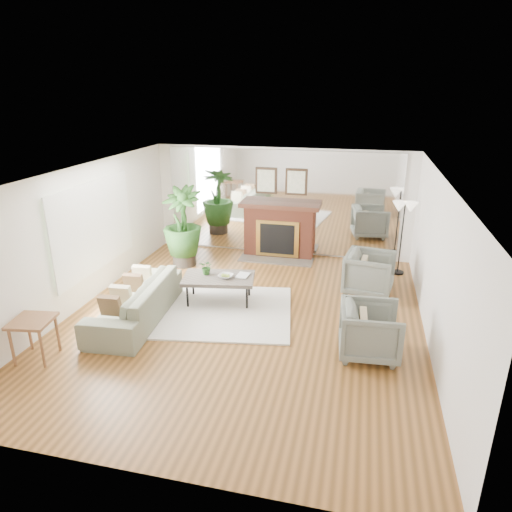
% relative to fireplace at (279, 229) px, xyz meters
% --- Properties ---
extents(ground, '(7.00, 7.00, 0.00)m').
position_rel_fireplace_xyz_m(ground, '(0.00, -3.26, -0.66)').
color(ground, brown).
rests_on(ground, ground).
extents(wall_left, '(0.02, 7.00, 2.50)m').
position_rel_fireplace_xyz_m(wall_left, '(-2.99, -3.26, 0.59)').
color(wall_left, white).
rests_on(wall_left, ground).
extents(wall_right, '(0.02, 7.00, 2.50)m').
position_rel_fireplace_xyz_m(wall_right, '(2.99, -3.26, 0.59)').
color(wall_right, white).
rests_on(wall_right, ground).
extents(wall_back, '(6.00, 0.02, 2.50)m').
position_rel_fireplace_xyz_m(wall_back, '(0.00, 0.23, 0.59)').
color(wall_back, white).
rests_on(wall_back, ground).
extents(mirror_panel, '(5.40, 0.04, 2.40)m').
position_rel_fireplace_xyz_m(mirror_panel, '(0.00, 0.21, 0.59)').
color(mirror_panel, silver).
rests_on(mirror_panel, wall_back).
extents(window_panel, '(0.04, 2.40, 1.50)m').
position_rel_fireplace_xyz_m(window_panel, '(-2.96, -2.86, 0.69)').
color(window_panel, '#B2E09E').
rests_on(window_panel, wall_left).
extents(fireplace, '(1.85, 0.83, 2.05)m').
position_rel_fireplace_xyz_m(fireplace, '(0.00, 0.00, 0.00)').
color(fireplace, brown).
rests_on(fireplace, ground).
extents(area_rug, '(3.28, 2.57, 0.03)m').
position_rel_fireplace_xyz_m(area_rug, '(-0.72, -3.13, -0.64)').
color(area_rug, silver).
rests_on(area_rug, ground).
extents(coffee_table, '(1.40, 0.96, 0.52)m').
position_rel_fireplace_xyz_m(coffee_table, '(-0.61, -2.73, -0.19)').
color(coffee_table, '#564E44').
rests_on(coffee_table, ground).
extents(sofa, '(1.09, 2.40, 0.68)m').
position_rel_fireplace_xyz_m(sofa, '(-1.80, -3.67, -0.32)').
color(sofa, slate).
rests_on(sofa, ground).
extents(armchair_back, '(1.03, 1.01, 0.82)m').
position_rel_fireplace_xyz_m(armchair_back, '(2.08, -1.66, -0.25)').
color(armchair_back, slate).
rests_on(armchair_back, ground).
extents(armchair_front, '(0.93, 0.91, 0.80)m').
position_rel_fireplace_xyz_m(armchair_front, '(2.10, -3.91, -0.26)').
color(armchair_front, slate).
rests_on(armchair_front, ground).
extents(side_table, '(0.63, 0.63, 0.63)m').
position_rel_fireplace_xyz_m(side_table, '(-2.65, -5.12, -0.13)').
color(side_table, '#8E5C39').
rests_on(side_table, ground).
extents(potted_ficus, '(0.91, 0.91, 1.78)m').
position_rel_fireplace_xyz_m(potted_ficus, '(-1.95, -1.07, 0.29)').
color(potted_ficus, '#2A251F').
rests_on(potted_ficus, ground).
extents(floor_lamp, '(0.51, 0.28, 1.57)m').
position_rel_fireplace_xyz_m(floor_lamp, '(2.70, -0.48, 0.68)').
color(floor_lamp, black).
rests_on(floor_lamp, ground).
extents(tabletop_plant, '(0.29, 0.27, 0.28)m').
position_rel_fireplace_xyz_m(tabletop_plant, '(-0.85, -2.66, -0.00)').
color(tabletop_plant, '#2A561F').
rests_on(tabletop_plant, coffee_table).
extents(fruit_bowl, '(0.29, 0.29, 0.06)m').
position_rel_fireplace_xyz_m(fruit_bowl, '(-0.47, -2.74, -0.11)').
color(fruit_bowl, '#8E5C39').
rests_on(fruit_bowl, coffee_table).
extents(book, '(0.24, 0.31, 0.02)m').
position_rel_fireplace_xyz_m(book, '(-0.29, -2.59, -0.13)').
color(book, '#8E5C39').
rests_on(book, coffee_table).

